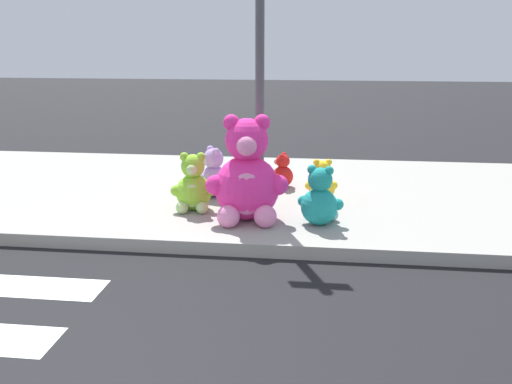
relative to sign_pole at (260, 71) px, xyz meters
The scene contains 9 objects.
sidewalk 2.19m from the sign_pole, 141.29° to the left, with size 28.00×4.40×0.15m, color #9E9B93.
sign_pole is the anchor object (origin of this frame).
plush_pink_large 1.34m from the sign_pole, 97.86° to the right, with size 0.95×0.86×1.24m.
plush_yellow 1.70m from the sign_pole, 22.62° to the left, with size 0.43×0.39×0.57m.
plush_lavender 1.62m from the sign_pole, 151.86° to the left, with size 0.49×0.47×0.68m.
plush_brown 1.67m from the sign_pole, 103.06° to the left, with size 0.40×0.38×0.55m.
plush_teal 1.74m from the sign_pole, 39.89° to the right, with size 0.53×0.49×0.70m.
plush_red 1.80m from the sign_pole, 78.08° to the left, with size 0.35×0.38×0.50m.
plush_lime 1.64m from the sign_pole, 160.37° to the right, with size 0.56×0.50×0.73m.
Camera 1 is at (1.77, -2.32, 2.19)m, focal length 38.56 mm.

